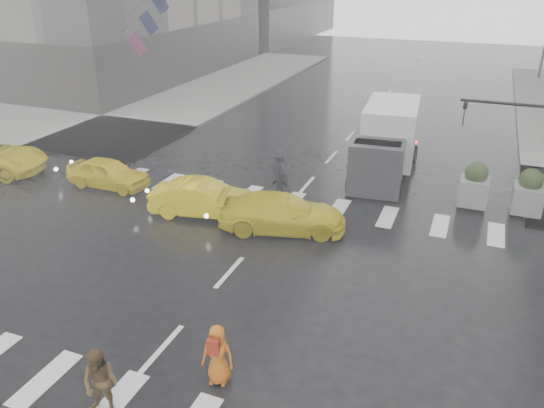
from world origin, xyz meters
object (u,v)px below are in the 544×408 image
at_px(pedestrian_orange, 218,354).
at_px(pedestrian_brown, 100,383).
at_px(taxi_mid, 204,199).
at_px(box_truck, 387,140).
at_px(taxi_front, 108,173).
at_px(traffic_signal_pole, 541,139).

bearing_deg(pedestrian_orange, pedestrian_brown, -145.72).
distance_m(pedestrian_brown, pedestrian_orange, 2.64).
distance_m(pedestrian_orange, taxi_mid, 9.31).
bearing_deg(pedestrian_brown, pedestrian_orange, 33.79).
bearing_deg(box_truck, taxi_front, -157.62).
bearing_deg(traffic_signal_pole, pedestrian_orange, -119.58).
height_order(pedestrian_orange, box_truck, box_truck).
bearing_deg(taxi_front, box_truck, -62.34).
distance_m(taxi_front, box_truck, 12.63).
distance_m(traffic_signal_pole, box_truck, 6.62).
height_order(pedestrian_orange, taxi_front, pedestrian_orange).
xyz_separation_m(pedestrian_brown, pedestrian_orange, (1.90, 1.83, -0.06)).
relative_size(pedestrian_orange, box_truck, 0.25).
height_order(pedestrian_brown, box_truck, box_truck).
distance_m(taxi_mid, box_truck, 9.02).
xyz_separation_m(traffic_signal_pole, box_truck, (-6.01, 2.35, -1.47)).
xyz_separation_m(traffic_signal_pole, pedestrian_orange, (-7.10, -12.50, -2.43)).
relative_size(traffic_signal_pole, pedestrian_brown, 2.64).
height_order(traffic_signal_pole, box_truck, traffic_signal_pole).
bearing_deg(box_truck, taxi_mid, -135.56).
height_order(taxi_front, taxi_mid, taxi_mid).
distance_m(pedestrian_orange, taxi_front, 13.52).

